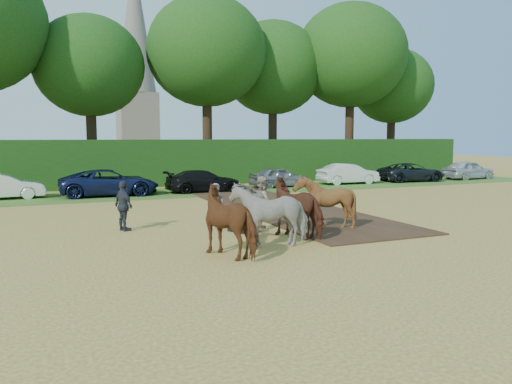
# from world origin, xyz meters

# --- Properties ---
(ground) EXTENTS (120.00, 120.00, 0.00)m
(ground) POSITION_xyz_m (0.00, 0.00, 0.00)
(ground) COLOR gold
(ground) RESTS_ON ground
(earth_strip) EXTENTS (4.50, 17.00, 0.05)m
(earth_strip) POSITION_xyz_m (1.50, 7.00, 0.03)
(earth_strip) COLOR #472D1C
(earth_strip) RESTS_ON ground
(grass_verge) EXTENTS (50.00, 5.00, 0.03)m
(grass_verge) POSITION_xyz_m (0.00, 14.00, 0.01)
(grass_verge) COLOR #38601E
(grass_verge) RESTS_ON ground
(hedgerow) EXTENTS (46.00, 1.60, 3.00)m
(hedgerow) POSITION_xyz_m (0.00, 18.50, 1.50)
(hedgerow) COLOR #14380F
(hedgerow) RESTS_ON ground
(spectator_near) EXTENTS (0.84, 1.00, 1.85)m
(spectator_near) POSITION_xyz_m (-1.43, 1.79, 0.92)
(spectator_near) COLOR #BEB295
(spectator_near) RESTS_ON ground
(spectator_far) EXTENTS (0.75, 1.09, 1.71)m
(spectator_far) POSITION_xyz_m (-5.83, 3.45, 0.86)
(spectator_far) COLOR #272C35
(spectator_far) RESTS_ON ground
(plough_team) EXTENTS (6.24, 5.45, 1.89)m
(plough_team) POSITION_xyz_m (-1.56, -0.04, 0.94)
(plough_team) COLOR #5A3616
(plough_team) RESTS_ON ground
(parked_cars) EXTENTS (40.49, 2.98, 1.44)m
(parked_cars) POSITION_xyz_m (3.44, 14.26, 0.68)
(parked_cars) COLOR #B9BAC1
(parked_cars) RESTS_ON ground
(treeline) EXTENTS (48.70, 10.60, 14.21)m
(treeline) POSITION_xyz_m (-1.69, 21.69, 8.97)
(treeline) COLOR #382616
(treeline) RESTS_ON ground
(church) EXTENTS (5.20, 5.20, 27.00)m
(church) POSITION_xyz_m (4.00, 55.00, 13.73)
(church) COLOR slate
(church) RESTS_ON ground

